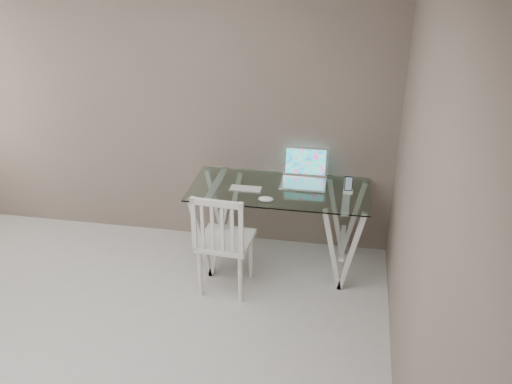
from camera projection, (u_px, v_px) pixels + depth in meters
room at (16, 157)px, 2.89m from camera, size 4.50×4.52×2.71m
desk at (279, 226)px, 4.92m from camera, size 1.50×0.70×0.75m
chair at (222, 239)px, 4.50m from camera, size 0.44×0.44×0.91m
laptop at (304, 174)px, 4.87m from camera, size 0.38×0.35×0.26m
keyboard at (246, 189)px, 4.75m from camera, size 0.28×0.12×0.01m
mouse at (266, 199)px, 4.55m from camera, size 0.12×0.07×0.04m
phone_dock at (348, 188)px, 4.68m from camera, size 0.07×0.07×0.14m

